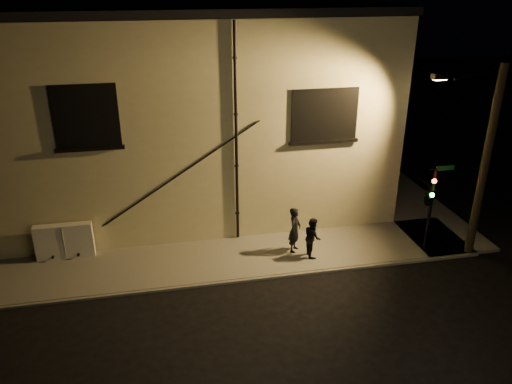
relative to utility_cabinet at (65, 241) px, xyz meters
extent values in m
plane|color=black|center=(8.34, -2.70, -0.80)|extent=(90.00, 90.00, 0.00)
cube|color=slate|center=(5.34, -1.20, -0.74)|extent=(20.00, 3.00, 0.12)
cube|color=slate|center=(14.84, 5.30, -0.74)|extent=(3.00, 16.00, 0.12)
cube|color=beige|center=(5.34, 6.30, 3.45)|extent=(16.00, 12.00, 8.50)
cube|color=black|center=(5.34, 6.30, 7.85)|extent=(16.20, 12.20, 0.30)
cube|color=black|center=(1.34, 0.28, 4.60)|extent=(2.20, 0.10, 2.20)
cube|color=black|center=(1.34, 0.29, 4.60)|extent=(1.98, 0.05, 1.98)
cube|color=black|center=(9.94, 0.28, 4.20)|extent=(2.60, 0.10, 2.00)
cube|color=black|center=(9.94, 0.29, 4.20)|extent=(2.38, 0.05, 1.78)
cylinder|color=black|center=(6.54, 0.22, 3.51)|extent=(0.11, 0.11, 8.30)
cylinder|color=black|center=(4.34, 0.25, 2.20)|extent=(5.96, 0.04, 3.75)
cylinder|color=black|center=(4.46, 0.25, 2.26)|extent=(5.96, 0.04, 3.75)
cube|color=silver|center=(0.00, 0.00, 0.00)|extent=(2.07, 0.35, 1.36)
imported|color=black|center=(8.49, -1.20, 0.21)|extent=(0.71, 0.78, 1.79)
imported|color=black|center=(9.05, -1.67, 0.09)|extent=(0.62, 0.77, 1.54)
cylinder|color=black|center=(13.45, -2.10, 0.95)|extent=(0.12, 0.12, 3.27)
imported|color=black|center=(13.23, -2.22, 1.65)|extent=(0.49, 1.98, 0.79)
sphere|color=#FF140C|center=(13.25, -2.40, 2.29)|extent=(0.17, 0.17, 0.17)
sphere|color=#14FF3F|center=(13.25, -2.40, 1.75)|extent=(0.17, 0.17, 0.17)
cube|color=#0C4C1E|center=(13.80, -2.10, 2.64)|extent=(0.70, 0.03, 0.18)
cylinder|color=black|center=(15.03, -2.59, 2.81)|extent=(0.30, 0.30, 7.23)
cylinder|color=black|center=(14.23, -2.04, 5.92)|extent=(1.83, 1.00, 0.10)
cube|color=black|center=(13.43, -1.49, 5.82)|extent=(0.55, 0.28, 0.18)
cube|color=#FFC672|center=(13.43, -1.49, 5.72)|extent=(0.42, 0.20, 0.04)
camera|label=1|loc=(3.74, -17.25, 9.08)|focal=35.00mm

